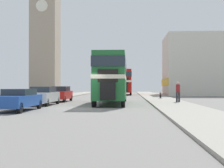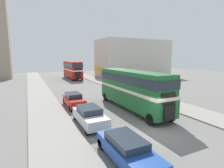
% 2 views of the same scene
% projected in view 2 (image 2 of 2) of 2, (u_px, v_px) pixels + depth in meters
% --- Properties ---
extents(ground_plane, '(120.00, 120.00, 0.00)m').
position_uv_depth(ground_plane, '(155.00, 133.00, 12.93)').
color(ground_plane, slate).
extents(sidewalk_right, '(3.50, 120.00, 0.12)m').
position_uv_depth(sidewalk_right, '(214.00, 118.00, 15.84)').
color(sidewalk_right, gray).
rests_on(sidewalk_right, ground_plane).
extents(sidewalk_left, '(3.50, 120.00, 0.12)m').
position_uv_depth(sidewalk_left, '(62.00, 153.00, 10.01)').
color(sidewalk_left, gray).
rests_on(sidewalk_left, ground_plane).
extents(double_decker_bus, '(2.44, 11.10, 4.13)m').
position_uv_depth(double_decker_bus, '(132.00, 87.00, 18.49)').
color(double_decker_bus, '#1E602D').
rests_on(double_decker_bus, ground_plane).
extents(bus_distant, '(2.55, 11.17, 4.46)m').
position_uv_depth(bus_distant, '(72.00, 69.00, 45.27)').
color(bus_distant, '#B2140F').
rests_on(bus_distant, ground_plane).
extents(car_parked_near, '(1.68, 4.69, 1.37)m').
position_uv_depth(car_parked_near, '(127.00, 149.00, 9.18)').
color(car_parked_near, '#1E479E').
rests_on(car_parked_near, ground_plane).
extents(car_parked_mid, '(1.80, 4.42, 1.51)m').
position_uv_depth(car_parked_mid, '(90.00, 116.00, 14.34)').
color(car_parked_mid, silver).
rests_on(car_parked_mid, ground_plane).
extents(car_parked_far, '(1.70, 4.28, 1.53)m').
position_uv_depth(car_parked_far, '(74.00, 100.00, 19.69)').
color(car_parked_far, red).
rests_on(car_parked_far, ground_plane).
extents(pedestrian_walking, '(0.37, 0.37, 1.83)m').
position_uv_depth(pedestrian_walking, '(167.00, 92.00, 22.10)').
color(pedestrian_walking, '#282833').
rests_on(pedestrian_walking, sidewalk_right).
extents(bicycle_on_pavement, '(0.05, 1.76, 0.78)m').
position_uv_depth(bicycle_on_pavement, '(129.00, 88.00, 29.10)').
color(bicycle_on_pavement, black).
rests_on(bicycle_on_pavement, sidewalk_right).
extents(shop_building_block, '(20.17, 10.13, 10.35)m').
position_uv_depth(shop_building_block, '(133.00, 59.00, 50.61)').
color(shop_building_block, beige).
rests_on(shop_building_block, ground_plane).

